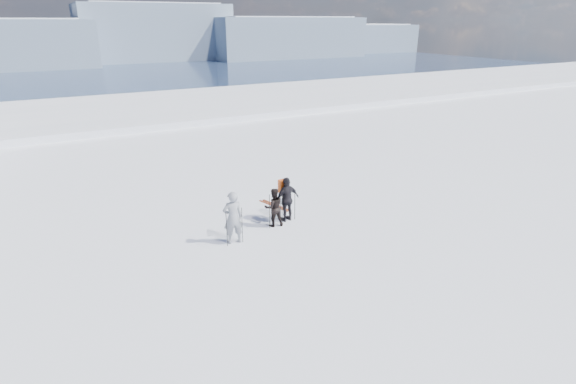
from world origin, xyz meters
name	(u,v)px	position (x,y,z in m)	size (l,w,h in m)	color
lake_basin	(163,181)	(0.00, 30.00, -6.50)	(820.00, 820.00, 71.62)	white
far_mountain_range	(78,37)	(29.60, 454.78, -7.19)	(770.00, 110.00, 53.00)	slate
skier_grey	(233,218)	(-3.37, 3.64, 0.96)	(0.70, 0.46, 1.92)	gray
skier_dark	(274,207)	(-1.50, 4.22, 0.75)	(0.73, 0.57, 1.50)	black
skier_pack	(287,199)	(-0.84, 4.39, 0.89)	(1.04, 0.43, 1.77)	black
backpack	(283,169)	(-0.86, 4.64, 2.03)	(0.38, 0.21, 0.51)	#E75315
ski_poles	(267,214)	(-1.92, 3.98, 0.64)	(3.17, 0.85, 1.36)	black
skis_loose	(275,205)	(-0.59, 5.93, 0.01)	(0.72, 1.66, 0.03)	black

